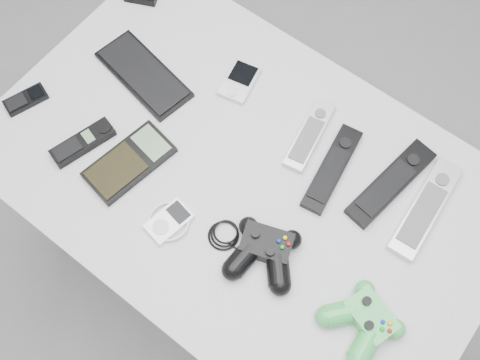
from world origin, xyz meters
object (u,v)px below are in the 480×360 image
Objects in this scene: cordless_handset at (83,142)px; pda_keyboard at (144,74)px; calculator at (129,162)px; controller_black at (264,251)px; remote_silver_a at (310,135)px; mp3_player at (169,221)px; pda at (239,81)px; desk at (243,185)px; mobile_phone at (26,99)px; remote_black_a at (332,168)px; remote_silver_b at (426,208)px; remote_black_b at (391,183)px; controller_green at (365,321)px.

pda_keyboard is at bearing 109.56° from cordless_handset.
controller_black reaches higher than calculator.
remote_silver_a reaches higher than mp3_player.
pda_keyboard is 2.36× the size of pda.
pda_keyboard is 1.33× the size of remote_silver_a.
pda is at bearing 129.46° from desk.
cordless_handset is (0.01, -0.21, 0.00)m from pda_keyboard.
mp3_player is (0.44, -0.03, 0.00)m from mobile_phone.
pda_keyboard is 0.50m from controller_black.
remote_silver_b is (0.20, 0.04, 0.00)m from remote_black_a.
desk is at bearing 42.37° from cordless_handset.
remote_black_b is at bearing 42.85° from mobile_phone.
pda_keyboard reaches higher than desk.
remote_black_a is (0.48, 0.06, 0.00)m from pda_keyboard.
controller_black is at bearing -99.98° from remote_black_a.
remote_silver_b is 0.27m from controller_green.
remote_silver_b reaches higher than calculator.
mobile_phone is at bearing -148.52° from remote_black_b.
pda_keyboard is at bearing -160.92° from remote_black_b.
remote_black_a is at bearing 39.42° from desk.
desk is at bearing -158.68° from remote_silver_b.
calculator reaches higher than mp3_player.
mobile_phone is at bearing -165.50° from calculator.
remote_silver_b is at bearing 24.85° from desk.
remote_silver_a is 0.96× the size of calculator.
mp3_player is at bearing 10.89° from cordless_handset.
mp3_player is (-0.05, -0.18, 0.07)m from desk.
controller_green is (0.42, 0.07, 0.01)m from mp3_player.
remote_black_b is 0.98× the size of remote_silver_b.
desk is 0.25m from calculator.
mobile_phone is at bearing -160.64° from remote_silver_a.
mobile_phone and mp3_player have the same top height.
remote_silver_a is at bearing 147.11° from remote_black_a.
remote_silver_b is at bearing -9.15° from remote_silver_a.
remote_silver_a is 0.36m from mp3_player.
remote_black_b is at bearing -12.92° from pda.
remote_silver_b is 2.56× the size of mp3_player.
pda_keyboard is 0.72m from controller_green.
cordless_handset reaches higher than pda_keyboard.
controller_green reaches higher than remote_silver_a.
calculator is (-0.21, -0.13, 0.07)m from desk.
calculator is 0.16m from mp3_player.
pda_keyboard is 1.13× the size of remote_black_a.
remote_silver_a is 0.76× the size of remote_silver_b.
remote_silver_b is 0.74m from cordless_handset.
desk is 0.36m from cordless_handset.
cordless_handset is at bearing -158.02° from remote_silver_b.
desk is 0.24m from pda.
calculator is at bearing 171.88° from mp3_player.
mobile_phone is 0.87m from controller_green.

